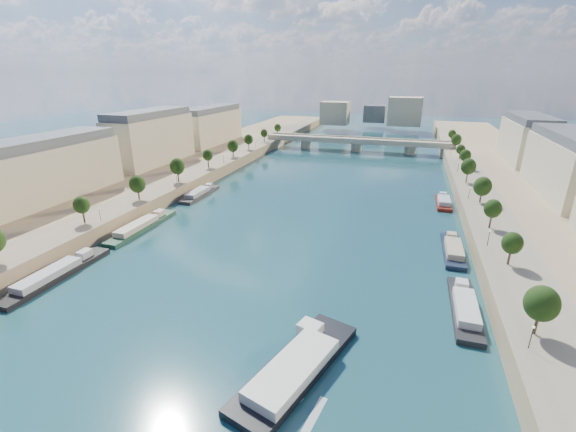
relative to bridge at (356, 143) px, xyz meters
The scene contains 15 objects.
ground 125.34m from the bridge, 90.00° to the right, with size 700.00×700.00×0.00m, color #0C2836.
quay_left 144.48m from the bridge, 119.89° to the right, with size 44.00×520.00×5.00m, color #9E8460.
quay_right 144.48m from the bridge, 60.11° to the right, with size 44.00×520.00×5.00m, color #9E8460.
pave_left 137.60m from the bridge, 114.47° to the right, with size 14.00×520.00×0.10m, color gray.
pave_right 137.60m from the bridge, 65.53° to the right, with size 14.00×520.00×0.10m, color gray.
trees_left 135.06m from the bridge, 114.05° to the right, with size 4.80×268.80×8.26m.
trees_right 127.81m from the bridge, 64.49° to the right, with size 4.80×268.80×8.26m.
lamps_left 145.10m from the bridge, 111.22° to the right, with size 0.36×200.36×4.28m.
lamps_right 131.23m from the bridge, 66.41° to the right, with size 0.36×200.36×4.28m.
buildings_left 142.05m from the bridge, 126.89° to the right, with size 16.00×226.00×23.20m.
skyline 94.82m from the bridge, 88.06° to the left, with size 79.00×42.00×22.00m.
bridge is the anchor object (origin of this frame).
tour_barge 191.64m from the bridge, 84.75° to the right, with size 15.94×29.17×3.81m.
moored_barges_left 183.37m from the bridge, 104.37° to the right, with size 5.00×158.58×3.60m.
moored_barges_right 176.97m from the bridge, 75.10° to the right, with size 5.00×166.45×3.60m.
Camera 1 is at (31.23, -13.46, 45.96)m, focal length 24.00 mm.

